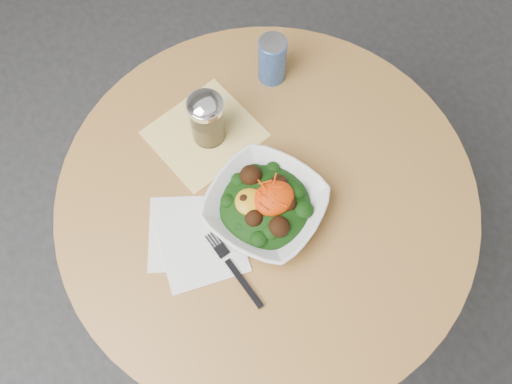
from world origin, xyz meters
TOP-DOWN VIEW (x-y plane):
  - ground at (0.00, 0.00)m, footprint 6.00×6.00m
  - table at (0.00, 0.00)m, footprint 0.90×0.90m
  - cloth_napkin at (-0.03, 0.20)m, footprint 0.24×0.23m
  - paper_napkins at (-0.18, -0.00)m, footprint 0.23×0.25m
  - salad_bowl at (-0.02, -0.03)m, footprint 0.31×0.31m
  - fork at (-0.15, -0.09)m, footprint 0.03×0.19m
  - spice_shaker at (-0.02, 0.19)m, footprint 0.08×0.08m
  - beverage_can at (0.18, 0.25)m, footprint 0.06×0.06m

SIDE VIEW (x-z plane):
  - ground at x=0.00m, z-range 0.00..0.00m
  - table at x=0.00m, z-range 0.18..0.93m
  - cloth_napkin at x=-0.03m, z-range 0.75..0.75m
  - paper_napkins at x=-0.18m, z-range 0.75..0.75m
  - fork at x=-0.15m, z-range 0.75..0.76m
  - salad_bowl at x=-0.02m, z-range 0.74..0.83m
  - beverage_can at x=0.18m, z-range 0.75..0.87m
  - spice_shaker at x=-0.02m, z-range 0.75..0.89m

